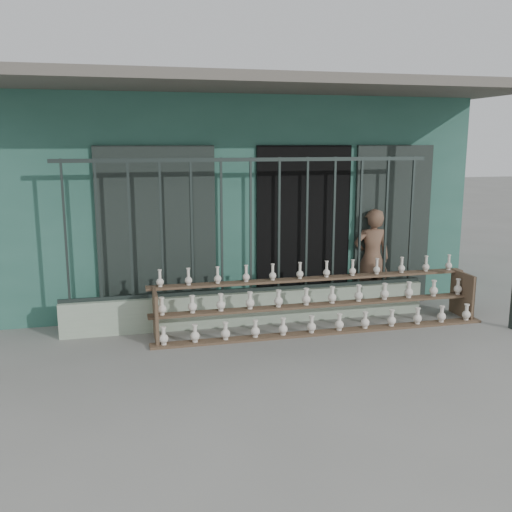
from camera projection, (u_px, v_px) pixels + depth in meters
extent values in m
plane|color=slate|center=(276.00, 357.00, 6.59)|extent=(60.00, 60.00, 0.00)
cube|color=#2D5F51|center=(213.00, 189.00, 10.38)|extent=(7.00, 5.00, 3.20)
cube|color=black|center=(303.00, 229.00, 8.30)|extent=(1.40, 0.12, 2.40)
cube|color=black|center=(157.00, 235.00, 7.77)|extent=(1.60, 0.08, 2.40)
cube|color=black|center=(392.00, 226.00, 8.59)|extent=(1.20, 0.08, 2.40)
cube|color=#59544C|center=(252.00, 84.00, 7.12)|extent=(7.40, 2.00, 0.12)
cube|color=#9EB298|center=(251.00, 307.00, 7.79)|extent=(5.00, 0.20, 0.45)
cube|color=#283330|center=(65.00, 232.00, 7.02)|extent=(0.03, 0.03, 1.80)
cube|color=#283330|center=(98.00, 231.00, 7.11)|extent=(0.03, 0.03, 1.80)
cube|color=#283330|center=(130.00, 230.00, 7.20)|extent=(0.03, 0.03, 1.80)
cube|color=#283330|center=(161.00, 229.00, 7.29)|extent=(0.03, 0.03, 1.80)
cube|color=#283330|center=(192.00, 228.00, 7.38)|extent=(0.03, 0.03, 1.80)
cube|color=#283330|center=(222.00, 227.00, 7.48)|extent=(0.03, 0.03, 1.80)
cube|color=#283330|center=(251.00, 226.00, 7.57)|extent=(0.03, 0.03, 1.80)
cube|color=#283330|center=(279.00, 225.00, 7.66)|extent=(0.03, 0.03, 1.80)
cube|color=#283330|center=(307.00, 224.00, 7.75)|extent=(0.03, 0.03, 1.80)
cube|color=#283330|center=(334.00, 223.00, 7.84)|extent=(0.03, 0.03, 1.80)
cube|color=#283330|center=(360.00, 222.00, 7.93)|extent=(0.03, 0.03, 1.80)
cube|color=#283330|center=(386.00, 221.00, 8.02)|extent=(0.03, 0.03, 1.80)
cube|color=#283330|center=(411.00, 220.00, 8.11)|extent=(0.03, 0.03, 1.80)
cube|color=#283330|center=(251.00, 160.00, 7.40)|extent=(5.00, 0.04, 0.05)
cube|color=#283330|center=(251.00, 290.00, 7.74)|extent=(5.00, 0.04, 0.05)
cube|color=brown|center=(325.00, 332.00, 7.40)|extent=(4.50, 0.18, 0.03)
cube|color=brown|center=(319.00, 305.00, 7.58)|extent=(4.50, 0.18, 0.03)
cube|color=brown|center=(313.00, 279.00, 7.76)|extent=(4.50, 0.18, 0.03)
cube|color=brown|center=(156.00, 316.00, 7.08)|extent=(0.04, 0.55, 0.64)
cube|color=brown|center=(462.00, 294.00, 8.08)|extent=(0.04, 0.55, 0.64)
imported|color=brown|center=(372.00, 259.00, 8.47)|extent=(0.59, 0.44, 1.49)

